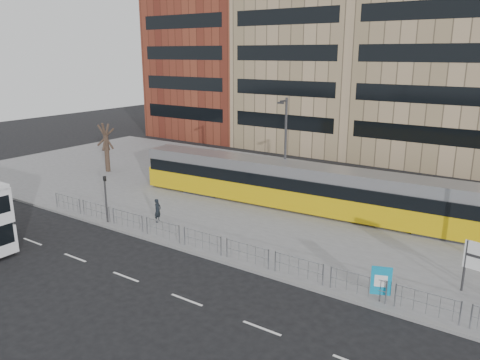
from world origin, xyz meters
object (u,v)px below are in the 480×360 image
Objects in this scene: tram at (309,188)px; lamp_post_west at (285,145)px; ad_panel at (381,281)px; traffic_light_west at (105,193)px; pedestrian at (158,210)px; bare_tree at (104,121)px.

tram is 3.70m from lamp_post_west.
ad_panel is 0.54× the size of traffic_light_west.
traffic_light_west is at bearing -124.33° from lamp_post_west.
tram is at bearing -20.24° from lamp_post_west.
ad_panel is 15.38m from pedestrian.
tram reaches higher than traffic_light_west.
lamp_post_west is at bearing 114.59° from ad_panel.
traffic_light_west is at bearing -138.68° from tram.
tram is 4.06× the size of bare_tree.
pedestrian is (-15.27, 1.85, -0.21)m from ad_panel.
tram is at bearing 56.16° from traffic_light_west.
bare_tree reaches higher than ad_panel.
ad_panel is at bearing 11.50° from traffic_light_west.
lamp_post_west reaches higher than pedestrian.
tram reaches higher than pedestrian.
bare_tree is at bearing 178.04° from tram.
tram is 8.73× the size of traffic_light_west.
traffic_light_west reaches higher than pedestrian.
tram is at bearing 1.54° from bare_tree.
tram is at bearing 109.67° from ad_panel.
bare_tree reaches higher than tram.
tram is 17.51× the size of pedestrian.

